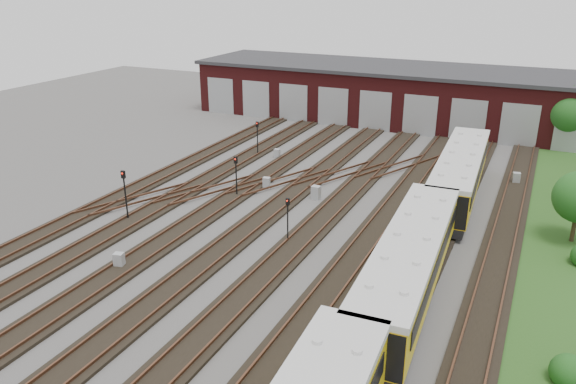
% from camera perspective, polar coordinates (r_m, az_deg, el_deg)
% --- Properties ---
extents(ground, '(120.00, 120.00, 0.00)m').
position_cam_1_polar(ground, '(34.05, -5.03, -7.57)').
color(ground, '#413F3C').
rests_on(ground, ground).
extents(track_network, '(30.40, 70.00, 0.33)m').
position_cam_1_polar(track_network, '(34.52, -4.79, -6.93)').
color(track_network, black).
rests_on(track_network, ground).
extents(maintenance_shed, '(51.00, 12.50, 6.35)m').
position_cam_1_polar(maintenance_shed, '(68.66, 11.96, 9.71)').
color(maintenance_shed, '#4E1314').
rests_on(maintenance_shed, ground).
extents(metro_train, '(3.70, 48.41, 3.37)m').
position_cam_1_polar(metro_train, '(30.48, 12.23, -7.28)').
color(metro_train, black).
rests_on(metro_train, ground).
extents(signal_mast_0, '(0.29, 0.28, 3.72)m').
position_cam_1_polar(signal_mast_0, '(40.82, -16.25, 0.28)').
color(signal_mast_0, black).
rests_on(signal_mast_0, ground).
extents(signal_mast_1, '(0.26, 0.25, 3.34)m').
position_cam_1_polar(signal_mast_1, '(54.01, -3.13, 5.90)').
color(signal_mast_1, black).
rests_on(signal_mast_1, ground).
extents(signal_mast_2, '(0.29, 0.27, 3.26)m').
position_cam_1_polar(signal_mast_2, '(43.81, -5.30, 2.12)').
color(signal_mast_2, black).
rests_on(signal_mast_2, ground).
extents(signal_mast_3, '(0.24, 0.22, 3.12)m').
position_cam_1_polar(signal_mast_3, '(35.96, -0.03, -2.33)').
color(signal_mast_3, black).
rests_on(signal_mast_3, ground).
extents(relay_cabinet_0, '(0.67, 0.60, 0.95)m').
position_cam_1_polar(relay_cabinet_0, '(35.09, -16.78, -6.67)').
color(relay_cabinet_0, '#9DA0A2').
rests_on(relay_cabinet_0, ground).
extents(relay_cabinet_1, '(0.52, 0.43, 0.86)m').
position_cam_1_polar(relay_cabinet_1, '(53.70, -1.11, 3.95)').
color(relay_cabinet_1, '#9DA0A2').
rests_on(relay_cabinet_1, ground).
extents(relay_cabinet_2, '(0.63, 0.56, 0.92)m').
position_cam_1_polar(relay_cabinet_2, '(45.93, -2.20, 0.94)').
color(relay_cabinet_2, '#9DA0A2').
rests_on(relay_cabinet_2, ground).
extents(relay_cabinet_3, '(0.70, 0.60, 1.08)m').
position_cam_1_polar(relay_cabinet_3, '(43.65, 2.86, -0.06)').
color(relay_cabinet_3, '#9DA0A2').
rests_on(relay_cabinet_3, ground).
extents(relay_cabinet_4, '(0.67, 0.59, 0.98)m').
position_cam_1_polar(relay_cabinet_4, '(50.54, 22.17, 1.29)').
color(relay_cabinet_4, '#9DA0A2').
rests_on(relay_cabinet_4, ground).
extents(tree_0, '(3.89, 3.89, 6.45)m').
position_cam_1_polar(tree_0, '(61.90, 26.73, 7.58)').
color(tree_0, '#342917').
rests_on(tree_0, ground).
extents(bush_0, '(1.57, 1.57, 1.57)m').
position_cam_1_polar(bush_0, '(27.65, 26.66, -15.64)').
color(bush_0, '#1B4D16').
rests_on(bush_0, ground).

